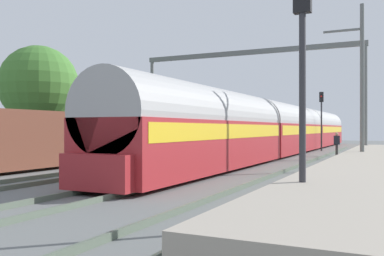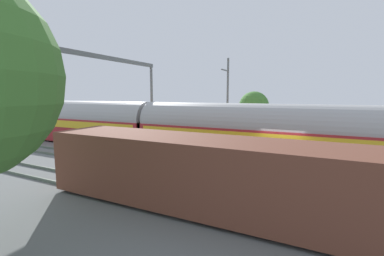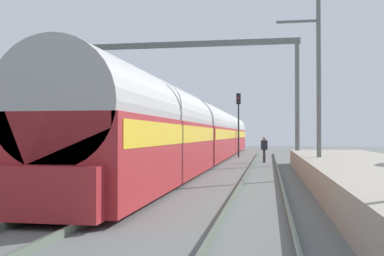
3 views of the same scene
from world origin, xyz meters
TOP-DOWN VIEW (x-y plane):
  - ground at (0.00, 0.00)m, footprint 120.00×120.00m
  - track_west at (-2.07, 0.00)m, footprint 1.52×60.00m
  - track_east at (2.07, 0.00)m, footprint 1.52×60.00m
  - track_far_east at (6.20, 0.00)m, footprint 1.52×60.00m
  - platform at (10.02, 2.00)m, footprint 4.40×28.00m
  - passenger_train at (2.07, 18.75)m, footprint 2.93×49.20m
  - person_crossing at (6.15, 16.58)m, footprint 0.45×0.33m
  - railway_signal_far at (3.98, 23.65)m, footprint 0.36×0.30m
  - catenary_gantry at (0.00, 14.62)m, footprint 16.80×0.28m
  - catenary_pole_east_mid at (8.55, 6.07)m, footprint 1.90×0.20m

SIDE VIEW (x-z plane):
  - ground at x=0.00m, z-range 0.00..0.00m
  - track_west at x=-2.07m, z-range 0.00..0.16m
  - track_east at x=2.07m, z-range 0.00..0.16m
  - track_far_east at x=6.20m, z-range 0.00..0.16m
  - platform at x=10.02m, z-range 0.00..0.90m
  - person_crossing at x=6.15m, z-range 0.16..1.89m
  - passenger_train at x=2.07m, z-range 0.06..3.88m
  - railway_signal_far at x=3.98m, z-range 0.73..6.01m
  - catenary_pole_east_mid at x=8.55m, z-range 0.15..8.15m
  - catenary_gantry at x=0.00m, z-range 1.99..9.85m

